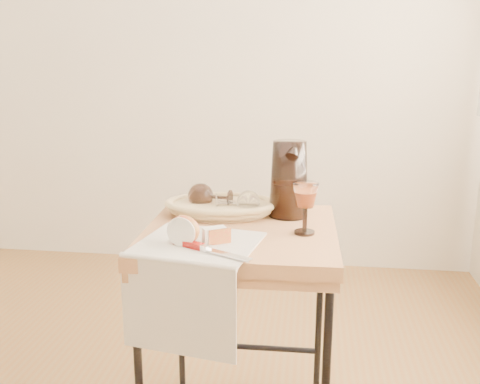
% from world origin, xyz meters
% --- Properties ---
extents(wall_back, '(3.60, 0.00, 2.70)m').
position_xyz_m(wall_back, '(0.00, 1.80, 1.35)').
color(wall_back, beige).
rests_on(wall_back, ground).
extents(side_table, '(0.60, 0.60, 0.75)m').
position_xyz_m(side_table, '(0.61, 0.20, 0.37)').
color(side_table, brown).
rests_on(side_table, floor).
extents(tea_towel, '(0.37, 0.34, 0.01)m').
position_xyz_m(tea_towel, '(0.51, 0.03, 0.75)').
color(tea_towel, silver).
rests_on(tea_towel, side_table).
extents(bread_basket, '(0.35, 0.26, 0.04)m').
position_xyz_m(bread_basket, '(0.53, 0.33, 0.77)').
color(bread_basket, '#997858').
rests_on(bread_basket, side_table).
extents(goblet_lying_a, '(0.15, 0.11, 0.09)m').
position_xyz_m(goblet_lying_a, '(0.50, 0.35, 0.80)').
color(goblet_lying_a, '#3A2822').
rests_on(goblet_lying_a, bread_basket).
extents(goblet_lying_b, '(0.13, 0.09, 0.08)m').
position_xyz_m(goblet_lying_b, '(0.58, 0.31, 0.80)').
color(goblet_lying_b, white).
rests_on(goblet_lying_b, bread_basket).
extents(pitcher, '(0.24, 0.29, 0.29)m').
position_xyz_m(pitcher, '(0.75, 0.35, 0.87)').
color(pitcher, black).
rests_on(pitcher, side_table).
extents(wine_goblet, '(0.09, 0.09, 0.16)m').
position_xyz_m(wine_goblet, '(0.81, 0.17, 0.83)').
color(wine_goblet, white).
rests_on(wine_goblet, side_table).
extents(apple_half, '(0.10, 0.06, 0.08)m').
position_xyz_m(apple_half, '(0.48, 0.01, 0.79)').
color(apple_half, '#B20B19').
rests_on(apple_half, tea_towel).
extents(apple_wedge, '(0.07, 0.06, 0.04)m').
position_xyz_m(apple_wedge, '(0.56, 0.04, 0.77)').
color(apple_wedge, white).
rests_on(apple_wedge, tea_towel).
extents(table_knife, '(0.23, 0.14, 0.02)m').
position_xyz_m(table_knife, '(0.56, -0.04, 0.76)').
color(table_knife, silver).
rests_on(table_knife, tea_towel).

